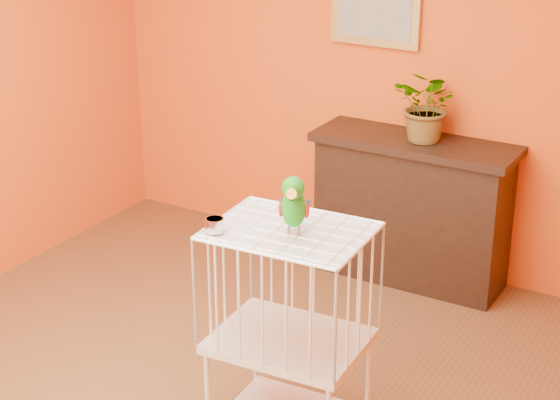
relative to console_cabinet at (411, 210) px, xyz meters
The scene contains 7 objects.
room_shell 2.33m from the console_cabinet, 101.32° to the right, with size 4.50×4.50×4.50m.
console_cabinet is the anchor object (origin of this frame).
potted_plant 0.68m from the console_cabinet, 36.71° to the left, with size 0.42×0.47×0.37m, color #26722D.
framed_picture 1.34m from the console_cabinet, 153.94° to the left, with size 0.62×0.04×0.50m.
birdcage 1.90m from the console_cabinet, 85.36° to the right, with size 0.75×0.59×1.11m.
feed_cup 2.19m from the console_cabinet, 93.70° to the right, with size 0.09×0.09×0.06m, color silver.
parrot 2.08m from the console_cabinet, 84.23° to the right, with size 0.17×0.26×0.30m.
Camera 1 is at (2.51, -3.30, 2.88)m, focal length 60.00 mm.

